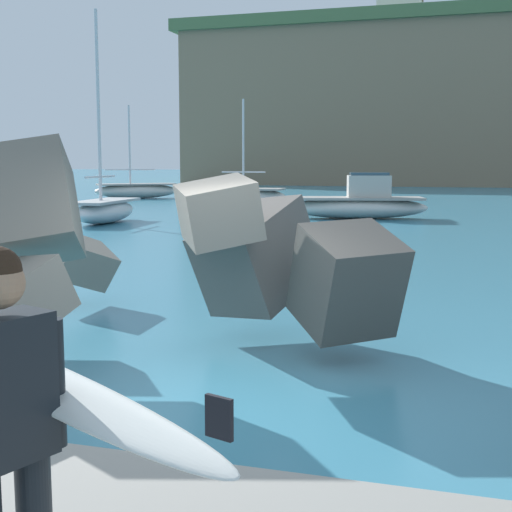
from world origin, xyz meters
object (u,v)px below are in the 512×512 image
object	(u,v)px
boat_mid_right	(360,204)
boat_far_left	(105,209)
boat_near_centre	(249,195)
surfer_with_board	(22,419)
boat_mid_centre	(137,190)
station_building_west	(399,22)

from	to	relation	value
boat_mid_right	boat_far_left	size ratio (longest dim) A/B	0.77
boat_near_centre	boat_far_left	bearing A→B (deg)	-97.07
boat_far_left	surfer_with_board	bearing A→B (deg)	-61.92
boat_near_centre	boat_mid_centre	distance (m)	9.68
boat_mid_centre	surfer_with_board	bearing A→B (deg)	-64.27
surfer_with_board	station_building_west	world-z (taller)	station_building_west
boat_far_left	boat_mid_right	bearing A→B (deg)	29.00
boat_near_centre	boat_far_left	size ratio (longest dim) A/B	0.73
surfer_with_board	boat_mid_centre	world-z (taller)	boat_mid_centre
surfer_with_board	boat_mid_centre	xyz separation A→B (m)	(-18.91, 39.24, -0.74)
boat_near_centre	station_building_west	bearing A→B (deg)	87.74
boat_near_centre	boat_far_left	world-z (taller)	boat_far_left
surfer_with_board	boat_mid_right	xyz separation A→B (m)	(-2.67, 27.01, -0.66)
boat_mid_centre	station_building_west	world-z (taller)	station_building_west
surfer_with_board	station_building_west	bearing A→B (deg)	94.86
boat_mid_centre	boat_mid_right	size ratio (longest dim) A/B	0.98
boat_mid_centre	station_building_west	bearing A→B (deg)	78.18
boat_mid_right	boat_far_left	bearing A→B (deg)	-151.00
boat_mid_centre	station_building_west	distance (m)	57.43
boat_near_centre	station_building_west	xyz separation A→B (m)	(2.24, 56.88, 19.43)
boat_far_left	station_building_west	world-z (taller)	station_building_west
boat_near_centre	surfer_with_board	bearing A→B (deg)	-74.05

